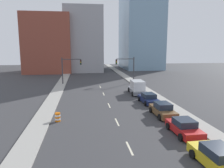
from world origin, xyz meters
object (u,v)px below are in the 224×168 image
traffic_signal_left (68,67)px  traffic_barrel (58,117)px  sedan_navy (149,99)px  traffic_signal_right (128,66)px  sedan_brown (163,110)px  box_truck_gray (137,88)px  sedan_yellow (219,159)px  sedan_red (184,127)px

traffic_signal_left → traffic_barrel: bearing=-89.5°
sedan_navy → traffic_signal_right: bearing=84.9°
traffic_signal_left → sedan_navy: traffic_signal_left is taller
sedan_brown → box_truck_gray: 12.30m
sedan_yellow → sedan_brown: 11.10m
sedan_brown → traffic_signal_right: bearing=86.5°
sedan_yellow → box_truck_gray: size_ratio=0.84×
traffic_signal_right → sedan_brown: 24.11m
traffic_barrel → sedan_red: sedan_red is taller
traffic_signal_left → sedan_yellow: (11.55, -34.99, -3.05)m
traffic_signal_left → sedan_red: traffic_signal_left is taller
sedan_navy → box_truck_gray: size_ratio=0.81×
traffic_signal_right → box_truck_gray: (-0.91, -11.61, -2.64)m
traffic_signal_right → sedan_brown: bearing=-92.5°
traffic_barrel → sedan_yellow: size_ratio=0.20×
traffic_signal_right → sedan_yellow: 35.16m
traffic_signal_right → box_truck_gray: 11.94m
sedan_yellow → sedan_navy: size_ratio=1.03×
traffic_signal_left → sedan_navy: size_ratio=1.22×
sedan_yellow → sedan_brown: size_ratio=1.04×
sedan_yellow → sedan_red: 5.69m
traffic_barrel → sedan_red: (11.72, -5.09, 0.17)m
traffic_signal_right → sedan_red: 29.49m
traffic_signal_right → traffic_barrel: traffic_signal_right is taller
sedan_red → box_truck_gray: 17.71m
traffic_signal_left → sedan_red: (11.94, -29.31, -3.07)m
box_truck_gray → sedan_brown: bearing=-88.2°
traffic_signal_left → traffic_barrel: (0.21, -24.22, -3.23)m
traffic_signal_right → sedan_red: traffic_signal_right is taller
traffic_barrel → box_truck_gray: box_truck_gray is taller
traffic_barrel → sedan_navy: 13.47m
sedan_brown → sedan_navy: bearing=87.3°
sedan_yellow → sedan_navy: (0.60, 17.01, -0.02)m
box_truck_gray → traffic_signal_right: bearing=88.0°
traffic_barrel → sedan_yellow: bearing=-43.5°
sedan_red → box_truck_gray: (0.19, 17.70, 0.42)m
box_truck_gray → sedan_yellow: bearing=-88.9°
sedan_brown → traffic_barrel: bearing=-179.5°
traffic_barrel → sedan_yellow: (11.34, -10.77, 0.19)m
traffic_signal_left → sedan_red: bearing=-67.8°
traffic_signal_right → sedan_yellow: (-1.48, -34.99, -3.05)m
traffic_signal_left → box_truck_gray: traffic_signal_left is taller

